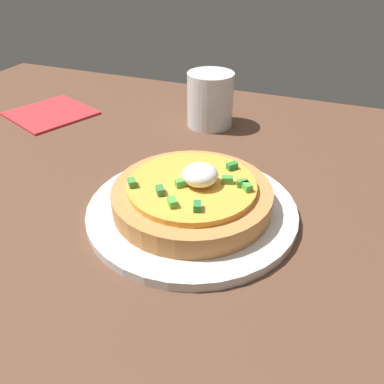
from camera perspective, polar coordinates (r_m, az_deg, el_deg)
The scene contains 5 objects.
dining_table at distance 54.02cm, azimuth 0.34°, elevation 0.35°, with size 125.22×75.39×2.79cm, color brown.
plate at distance 46.81cm, azimuth -0.00°, elevation -2.62°, with size 24.92×24.92×1.14cm, color silver.
pizza at distance 45.52cm, azimuth 0.05°, elevation -0.39°, with size 18.68×18.68×5.64cm.
cup_near at distance 68.56cm, azimuth 2.66°, elevation 12.98°, with size 7.89×7.89×9.10cm.
napkin at distance 78.72cm, azimuth -19.93°, elevation 10.74°, with size 13.30×13.30×0.40cm, color red.
Camera 1 is at (16.31, -42.12, 31.02)cm, focal length 36.53 mm.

